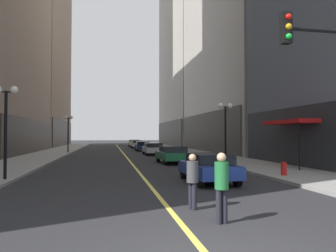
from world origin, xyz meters
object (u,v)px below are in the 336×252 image
car_silver (153,148)px  street_lamp_right_mid (225,120)px  pedestrian_with_orange_bag (192,177)px  car_white (137,144)px  car_navy (143,146)px  street_lamp_left_near (6,111)px  car_green (173,154)px  pedestrian_in_green_parka (222,182)px  car_blue (208,167)px  street_lamp_left_far (68,126)px  fire_hydrant_right (284,170)px  car_yellow (134,143)px

car_silver → street_lamp_right_mid: (3.36, -13.34, 2.54)m
pedestrian_with_orange_bag → car_white: bearing=87.2°
car_navy → street_lamp_left_near: (-9.21, -27.79, 2.54)m
car_green → car_white: bearing=90.4°
pedestrian_in_green_parka → pedestrian_with_orange_bag: bearing=101.1°
car_white → street_lamp_right_mid: street_lamp_right_mid is taller
car_blue → street_lamp_left_far: size_ratio=0.95×
car_green → fire_hydrant_right: 10.06m
car_navy → street_lamp_left_far: bearing=-153.2°
pedestrian_with_orange_bag → pedestrian_in_green_parka: size_ratio=0.93×
car_yellow → pedestrian_with_orange_bag: 51.66m
car_blue → car_white: size_ratio=0.89×
car_silver → car_yellow: (-0.08, 25.77, -0.00)m
car_navy → street_lamp_right_mid: 22.48m
pedestrian_with_orange_bag → car_silver: bearing=84.7°
car_silver → street_lamp_left_far: (-9.44, 4.05, 2.54)m
car_yellow → street_lamp_left_far: bearing=-113.3°
street_lamp_left_near → car_silver: bearing=63.7°
pedestrian_with_orange_bag → street_lamp_left_far: bearing=103.3°
street_lamp_left_near → street_lamp_left_far: 23.14m
street_lamp_left_far → fire_hydrant_right: bearing=-61.2°
car_silver → pedestrian_with_orange_bag: size_ratio=2.77×
car_green → car_white: (-0.21, 29.54, 0.00)m
street_lamp_left_far → pedestrian_with_orange_bag: bearing=-76.7°
pedestrian_in_green_parka → fire_hydrant_right: pedestrian_in_green_parka is taller
car_blue → car_silver: size_ratio=0.94×
car_green → car_white: same height
pedestrian_with_orange_bag → street_lamp_right_mid: size_ratio=0.36×
pedestrian_with_orange_bag → pedestrian_in_green_parka: (0.31, -1.59, 0.08)m
pedestrian_with_orange_bag → street_lamp_left_far: street_lamp_left_far is taller
pedestrian_in_green_parka → street_lamp_right_mid: size_ratio=0.39×
car_yellow → street_lamp_left_near: (-9.36, -44.86, 2.54)m
car_navy → car_white: same height
fire_hydrant_right → car_white: bearing=95.9°
car_white → pedestrian_in_green_parka: 46.18m
car_navy → car_yellow: same height
street_lamp_left_near → street_lamp_left_far: bearing=90.0°
street_lamp_right_mid → car_green: bearing=143.0°
car_blue → pedestrian_in_green_parka: 6.88m
car_blue → street_lamp_left_near: size_ratio=0.95×
car_silver → fire_hydrant_right: 20.50m
car_navy → car_yellow: 17.07m
car_silver → car_white: bearing=90.5°
car_blue → car_green: 9.96m
car_silver → car_navy: bearing=91.5°
pedestrian_with_orange_bag → fire_hydrant_right: pedestrian_with_orange_bag is taller
pedestrian_with_orange_bag → street_lamp_left_near: (-7.06, 6.75, 2.32)m
car_green → car_navy: bearing=90.8°
street_lamp_left_near → pedestrian_in_green_parka: bearing=-48.5°
car_green → street_lamp_right_mid: (3.32, -2.51, 2.54)m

